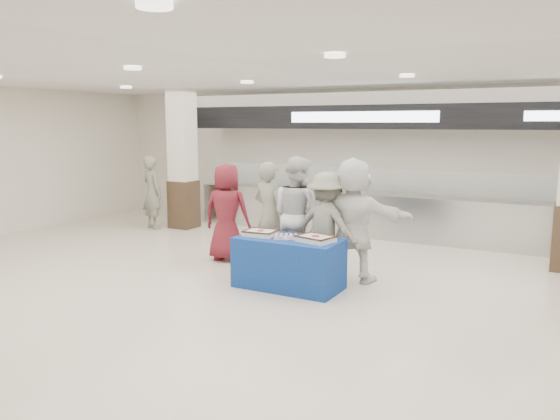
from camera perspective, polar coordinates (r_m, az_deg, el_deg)
The scene contains 14 objects.
ground at distance 7.44m, azimuth -5.54°, elevation -9.98°, with size 14.00×14.00×0.00m, color beige.
serving_line at distance 11.97m, azimuth 8.88°, elevation 2.89°, with size 8.70×0.85×2.80m.
column_left at distance 12.82m, azimuth -10.13°, elevation 4.93°, with size 0.55×0.55×3.20m.
display_table at distance 8.10m, azimuth 0.91°, elevation -5.58°, with size 1.55×0.78×0.75m, color navy.
sheet_cake_left at distance 8.21m, azimuth -2.04°, elevation -2.36°, with size 0.48×0.39×0.10m.
sheet_cake_right at distance 7.80m, azimuth 3.74°, elevation -2.96°, with size 0.56×0.48×0.10m.
cupcake_tray at distance 7.99m, azimuth 0.62°, elevation -2.81°, with size 0.43×0.38×0.06m.
civilian_maroon at distance 9.68m, azimuth -5.58°, elevation -0.24°, with size 0.85×0.55×1.73m, color maroon.
soldier_a at distance 9.25m, azimuth -1.11°, elevation -0.45°, with size 0.65×0.43×1.79m, color slate.
chef_tall at distance 8.87m, azimuth 1.85°, elevation -0.49°, with size 0.92×0.72×1.90m, color silver.
chef_short at distance 8.46m, azimuth 4.56°, elevation -2.05°, with size 0.93×0.39×1.59m, color silver.
soldier_b at distance 8.43m, azimuth 4.88°, elevation -1.76°, with size 1.09×0.63×1.69m, color slate.
civilian_white at distance 8.43m, azimuth 7.68°, elevation -1.03°, with size 1.78×0.57×1.92m, color white.
soldier_bg at distance 12.90m, azimuth -13.20°, elevation 1.80°, with size 0.62×0.40×1.69m, color slate.
Camera 1 is at (3.93, -5.84, 2.42)m, focal length 35.00 mm.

